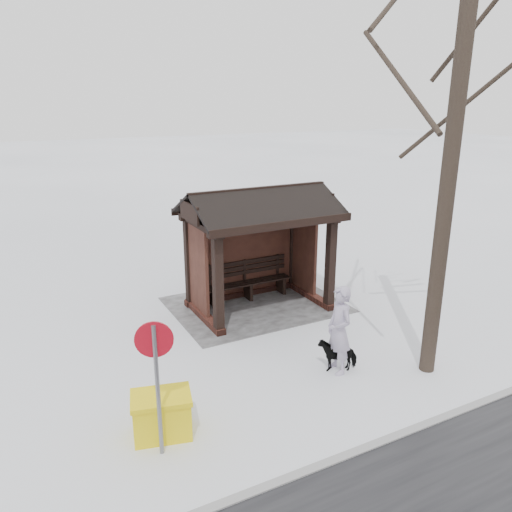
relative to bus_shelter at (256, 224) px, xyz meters
The scene contains 9 objects.
ground 2.17m from the bus_shelter, 90.00° to the left, with size 120.00×120.00×0.00m, color white.
kerb 6.05m from the bus_shelter, 90.00° to the left, with size 120.00×0.15×0.06m, color gray.
trampled_patch 2.16m from the bus_shelter, 90.00° to the right, with size 4.20×3.20×0.02m, color gray.
bus_shelter is the anchor object (origin of this frame).
tree_near 6.10m from the bus_shelter, 108.99° to the left, with size 3.42×3.42×9.03m.
pedestrian 3.82m from the bus_shelter, 88.52° to the left, with size 0.64×0.42×1.75m, color #A99DB9.
dog 3.96m from the bus_shelter, 89.49° to the left, with size 0.33×0.73×0.62m, color black.
grit_bin 5.67m from the bus_shelter, 46.48° to the left, with size 1.05×0.84×0.71m.
road_sign 5.80m from the bus_shelter, 48.11° to the left, with size 0.53×0.21×2.15m.
Camera 1 is at (5.48, 10.34, 5.08)m, focal length 35.00 mm.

